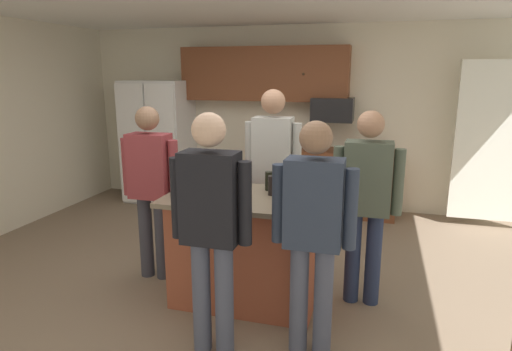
% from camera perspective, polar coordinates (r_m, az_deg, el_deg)
% --- Properties ---
extents(floor, '(7.04, 7.04, 0.00)m').
position_cam_1_polar(floor, '(4.27, -2.95, -13.93)').
color(floor, '#7F6B56').
rests_on(floor, ground).
extents(back_wall, '(6.40, 0.10, 2.60)m').
position_cam_1_polar(back_wall, '(6.54, 4.88, 7.53)').
color(back_wall, beige).
rests_on(back_wall, ground).
extents(french_door_window_panel, '(0.90, 0.06, 2.00)m').
position_cam_1_polar(french_door_window_panel, '(6.20, 28.41, 3.80)').
color(french_door_window_panel, white).
rests_on(french_door_window_panel, ground).
extents(cabinet_run_upper, '(2.40, 0.38, 0.75)m').
position_cam_1_polar(cabinet_run_upper, '(6.40, 1.03, 13.05)').
color(cabinet_run_upper, brown).
extents(cabinet_run_lower, '(1.80, 0.63, 0.90)m').
position_cam_1_polar(cabinet_run_lower, '(6.28, 9.54, -0.72)').
color(cabinet_run_lower, brown).
rests_on(cabinet_run_lower, ground).
extents(refrigerator, '(0.94, 0.76, 1.83)m').
position_cam_1_polar(refrigerator, '(6.87, -12.53, 4.30)').
color(refrigerator, white).
rests_on(refrigerator, ground).
extents(microwave_over_range, '(0.56, 0.40, 0.32)m').
position_cam_1_polar(microwave_over_range, '(6.14, 9.92, 8.41)').
color(microwave_over_range, black).
extents(kitchen_island, '(1.33, 0.84, 0.94)m').
position_cam_1_polar(kitchen_island, '(3.82, -1.25, -9.38)').
color(kitchen_island, '#9E4C33').
rests_on(kitchen_island, ground).
extents(person_guest_by_door, '(0.57, 0.22, 1.66)m').
position_cam_1_polar(person_guest_by_door, '(3.74, 14.16, -2.60)').
color(person_guest_by_door, '#232D4C').
rests_on(person_guest_by_door, ground).
extents(person_guest_left, '(0.57, 0.22, 1.65)m').
position_cam_1_polar(person_guest_left, '(4.21, -13.50, -0.82)').
color(person_guest_left, '#383842').
rests_on(person_guest_left, ground).
extents(person_host_foreground, '(0.57, 0.24, 1.79)m').
position_cam_1_polar(person_host_foreground, '(4.35, 2.17, 1.27)').
color(person_host_foreground, tan).
rests_on(person_host_foreground, ground).
extents(person_elder_center, '(0.57, 0.22, 1.65)m').
position_cam_1_polar(person_elder_center, '(2.98, 7.44, -6.43)').
color(person_elder_center, '#4C5166').
rests_on(person_elder_center, ground).
extents(person_guest_right, '(0.57, 0.22, 1.70)m').
position_cam_1_polar(person_guest_right, '(2.97, -5.87, -5.77)').
color(person_guest_right, '#4C5166').
rests_on(person_guest_right, ground).
extents(mug_blue_stoneware, '(0.12, 0.08, 0.10)m').
position_cam_1_polar(mug_blue_stoneware, '(3.76, -3.05, -1.50)').
color(mug_blue_stoneware, '#4C6B99').
rests_on(mug_blue_stoneware, kitchen_island).
extents(glass_stout_tall, '(0.07, 0.07, 0.16)m').
position_cam_1_polar(glass_stout_tall, '(3.80, -7.95, -0.92)').
color(glass_stout_tall, black).
rests_on(glass_stout_tall, kitchen_island).
extents(glass_pilsner, '(0.07, 0.07, 0.17)m').
position_cam_1_polar(glass_pilsner, '(3.82, 1.69, -0.72)').
color(glass_pilsner, black).
rests_on(glass_pilsner, kitchen_island).
extents(glass_short_whisky, '(0.07, 0.07, 0.16)m').
position_cam_1_polar(glass_short_whisky, '(3.62, -8.82, -1.70)').
color(glass_short_whisky, black).
rests_on(glass_short_whisky, kitchen_island).
extents(tumbler_amber, '(0.07, 0.07, 0.14)m').
position_cam_1_polar(tumbler_amber, '(3.89, -4.89, -0.67)').
color(tumbler_amber, black).
rests_on(tumbler_amber, kitchen_island).
extents(glass_dark_ale, '(0.07, 0.07, 0.17)m').
position_cam_1_polar(glass_dark_ale, '(3.67, 2.11, -1.31)').
color(glass_dark_ale, black).
rests_on(glass_dark_ale, kitchen_island).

